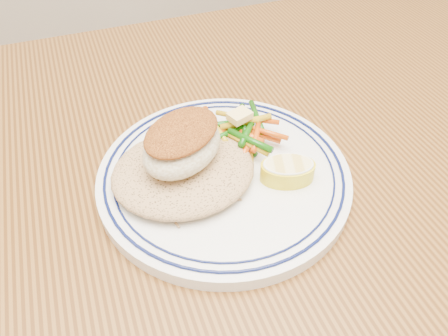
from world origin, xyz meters
TOP-DOWN VIEW (x-y plane):
  - dining_table at (0.00, 0.00)m, footprint 1.50×0.90m
  - plate at (0.02, 0.04)m, footprint 0.27×0.27m
  - rice_pilaf at (-0.02, 0.05)m, footprint 0.15×0.13m
  - fish_fillet at (-0.02, 0.05)m, footprint 0.11×0.11m
  - vegetable_pile at (0.05, 0.08)m, footprint 0.09×0.10m
  - butter_pat at (0.06, 0.09)m, footprint 0.03×0.03m
  - lemon_wedge at (0.08, 0.01)m, footprint 0.07×0.07m

SIDE VIEW (x-z plane):
  - dining_table at x=0.00m, z-range 0.28..1.03m
  - plate at x=0.02m, z-range 0.75..0.77m
  - lemon_wedge at x=0.08m, z-range 0.77..0.79m
  - vegetable_pile at x=0.05m, z-range 0.76..0.79m
  - rice_pilaf at x=-0.02m, z-range 0.77..0.79m
  - butter_pat at x=0.06m, z-range 0.79..0.80m
  - fish_fillet at x=-0.02m, z-range 0.79..0.83m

